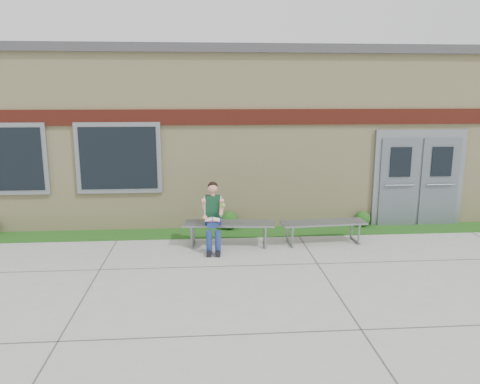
{
  "coord_description": "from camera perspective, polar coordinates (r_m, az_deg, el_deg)",
  "views": [
    {
      "loc": [
        -1.08,
        -7.64,
        3.13
      ],
      "look_at": [
        -0.36,
        1.7,
        1.14
      ],
      "focal_mm": 35.0,
      "sensor_mm": 36.0,
      "label": 1
    }
  ],
  "objects": [
    {
      "name": "school_building",
      "position": [
        13.71,
        0.14,
        7.68
      ],
      "size": [
        16.2,
        6.22,
        4.2
      ],
      "color": "beige",
      "rests_on": "ground"
    },
    {
      "name": "bench_right",
      "position": [
        10.07,
        10.1,
        -4.18
      ],
      "size": [
        1.83,
        0.62,
        0.47
      ],
      "rotation": [
        0.0,
        0.0,
        0.07
      ],
      "color": "slate",
      "rests_on": "ground"
    },
    {
      "name": "girl",
      "position": [
        9.46,
        -3.3,
        -2.74
      ],
      "size": [
        0.48,
        0.81,
        1.38
      ],
      "rotation": [
        0.0,
        0.0,
        -0.05
      ],
      "color": "navy",
      "rests_on": "ground"
    },
    {
      "name": "grass_strip",
      "position": [
        10.76,
        1.56,
        -4.89
      ],
      "size": [
        16.0,
        0.8,
        0.02
      ],
      "primitive_type": "cube",
      "color": "#185316",
      "rests_on": "ground"
    },
    {
      "name": "shrub_east",
      "position": [
        11.51,
        14.7,
        -3.16
      ],
      "size": [
        0.36,
        0.36,
        0.36
      ],
      "primitive_type": "sphere",
      "color": "#185316",
      "rests_on": "grass_strip"
    },
    {
      "name": "shrub_mid",
      "position": [
        10.9,
        -1.34,
        -3.46
      ],
      "size": [
        0.42,
        0.42,
        0.42
      ],
      "primitive_type": "sphere",
      "color": "#185316",
      "rests_on": "grass_strip"
    },
    {
      "name": "ground",
      "position": [
        8.33,
        3.43,
        -10.13
      ],
      "size": [
        80.0,
        80.0,
        0.0
      ],
      "primitive_type": "plane",
      "color": "#9E9E99",
      "rests_on": "ground"
    },
    {
      "name": "bench_left",
      "position": [
        9.77,
        -1.37,
        -4.39
      ],
      "size": [
        1.93,
        0.69,
        0.49
      ],
      "rotation": [
        0.0,
        0.0,
        -0.09
      ],
      "color": "slate",
      "rests_on": "ground"
    }
  ]
}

